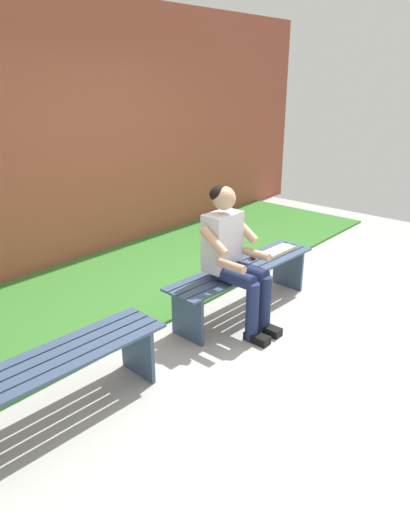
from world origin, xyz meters
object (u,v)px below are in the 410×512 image
Objects in this scene: bench_near at (244,277)px; person_seated at (233,253)px; bench_far at (46,377)px; book_open at (277,251)px; apple at (253,256)px.

bench_near is 1.38× the size of person_seated.
bench_far is 4.05× the size of book_open.
bench_far is 1.80m from person_seated.
bench_far is at bearing 1.13° from apple.
person_seated reaches higher than book_open.
bench_far is 2.28m from apple.
bench_far is 1.35× the size of person_seated.
bench_far is at bearing -3.25° from person_seated.
apple is (-2.27, -0.04, 0.14)m from bench_far.
apple is at bearing -167.75° from bench_near.
person_seated reaches higher than apple.
bench_near is at bearing -161.53° from person_seated.
book_open reaches higher than bench_far.
book_open is (-0.83, -0.08, -0.23)m from person_seated.
person_seated is at bearing 15.98° from apple.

